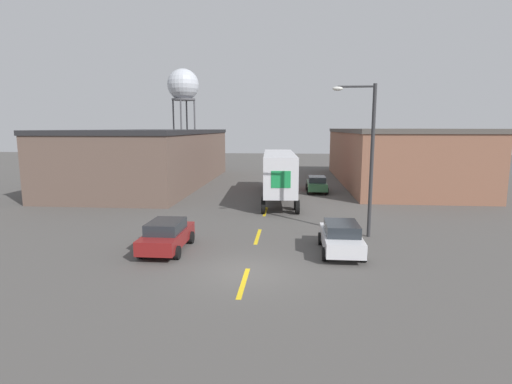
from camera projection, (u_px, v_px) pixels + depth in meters
The scene contains 11 objects.
ground_plane at pixel (247, 272), 16.74m from camera, with size 160.00×160.00×0.00m, color #4C4947.
road_centerline at pixel (258, 236), 22.23m from camera, with size 0.20×16.68×0.01m.
warehouse_left at pixel (152, 157), 42.83m from camera, with size 11.72×26.52×5.81m.
warehouse_right at pixel (392, 156), 43.66m from camera, with size 11.26×26.45×5.92m.
semi_truck at pixel (279, 171), 33.94m from camera, with size 3.39×14.42×4.00m.
parked_car_left_near at pixel (167, 235), 19.57m from camera, with size 1.97×4.19×1.51m.
parked_car_right_near at pixel (341, 237), 19.22m from camera, with size 1.97×4.19×1.51m.
parked_car_right_far at pixel (317, 184), 37.55m from camera, with size 1.97×4.19×1.51m.
water_tower at pixel (183, 86), 68.79m from camera, with size 5.40×5.40×16.10m.
street_lamp at pixel (367, 151), 21.50m from camera, with size 2.33×0.32×8.29m.
fire_hydrant at pixel (149, 234), 21.03m from camera, with size 0.22×0.22×0.95m.
Camera 1 is at (1.78, -15.91, 5.97)m, focal length 28.00 mm.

